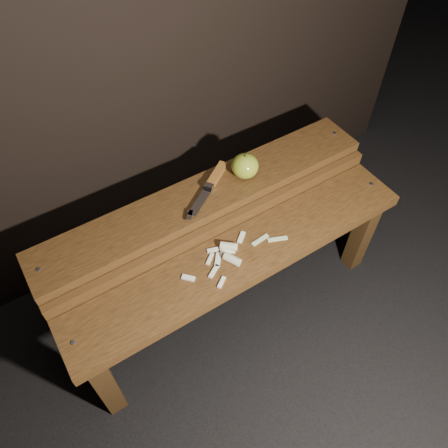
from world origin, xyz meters
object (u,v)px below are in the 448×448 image
apple (245,166)px  knife (213,181)px  bench_rear_tier (207,210)px  bench_front_tier (244,267)px

apple → knife: size_ratio=0.39×
bench_rear_tier → knife: bearing=34.5°
bench_rear_tier → knife: size_ratio=4.99×
knife → apple: bearing=-11.6°
apple → bench_rear_tier: bearing=-178.4°
bench_front_tier → knife: size_ratio=4.99×
bench_rear_tier → apple: bearing=1.6°
bench_rear_tier → apple: size_ratio=12.65×
bench_front_tier → apple: (0.15, 0.23, 0.19)m
bench_front_tier → knife: (0.04, 0.25, 0.16)m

